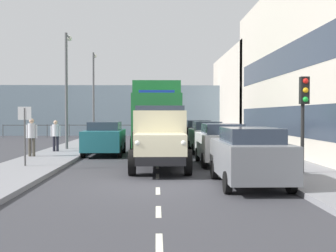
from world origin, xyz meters
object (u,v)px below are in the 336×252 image
(lamp_post_far, at_px, (94,88))
(car_black_kerbside_3, at_px, (198,133))
(car_grey_kerbside_near, at_px, (249,155))
(car_white_kerbside_1, at_px, (221,143))
(lorry_cargo_green, at_px, (157,115))
(pedestrian_couple_b, at_px, (56,133))
(pedestrian_in_dark_coat, at_px, (32,134))
(car_silver_kerbside_2, at_px, (206,137))
(traffic_light_near, at_px, (304,103))
(truck_vintage_cream, at_px, (160,139))
(street_sign, at_px, (25,126))
(car_teal_oppositeside_0, at_px, (105,138))
(lamp_post_promenade, at_px, (67,80))

(lamp_post_far, bearing_deg, car_black_kerbside_3, 139.39)
(car_grey_kerbside_near, height_order, lamp_post_far, lamp_post_far)
(car_white_kerbside_1, bearing_deg, lorry_cargo_green, -65.54)
(pedestrian_couple_b, bearing_deg, pedestrian_in_dark_coat, 79.95)
(car_grey_kerbside_near, height_order, car_white_kerbside_1, same)
(car_silver_kerbside_2, relative_size, car_black_kerbside_3, 1.02)
(traffic_light_near, bearing_deg, truck_vintage_cream, -22.64)
(pedestrian_couple_b, xyz_separation_m, lamp_post_far, (-0.27, -11.99, 3.15))
(car_grey_kerbside_near, xyz_separation_m, traffic_light_near, (-2.14, -1.50, 1.58))
(pedestrian_couple_b, bearing_deg, car_black_kerbside_3, -146.70)
(truck_vintage_cream, height_order, lorry_cargo_green, lorry_cargo_green)
(truck_vintage_cream, bearing_deg, street_sign, -3.64)
(car_silver_kerbside_2, xyz_separation_m, car_teal_oppositeside_0, (5.40, 1.17, 0.00))
(street_sign, bearing_deg, traffic_light_near, 166.84)
(car_white_kerbside_1, xyz_separation_m, lamp_post_promenade, (7.85, -6.70, 3.17))
(truck_vintage_cream, distance_m, car_black_kerbside_3, 12.29)
(car_silver_kerbside_2, xyz_separation_m, traffic_light_near, (-2.14, 9.14, 1.58))
(pedestrian_in_dark_coat, bearing_deg, car_white_kerbside_1, 165.79)
(car_grey_kerbside_near, height_order, car_teal_oppositeside_0, same)
(car_grey_kerbside_near, relative_size, car_teal_oppositeside_0, 1.02)
(car_silver_kerbside_2, distance_m, pedestrian_couple_b, 8.08)
(lamp_post_far, bearing_deg, pedestrian_couple_b, 88.70)
(lorry_cargo_green, bearing_deg, traffic_light_near, 116.37)
(lorry_cargo_green, bearing_deg, car_teal_oppositeside_0, 34.34)
(car_black_kerbside_3, relative_size, car_teal_oppositeside_0, 0.94)
(car_silver_kerbside_2, bearing_deg, street_sign, 41.48)
(pedestrian_couple_b, xyz_separation_m, street_sign, (-0.34, 6.38, 0.57))
(traffic_light_near, bearing_deg, car_silver_kerbside_2, -76.80)
(car_teal_oppositeside_0, distance_m, traffic_light_near, 11.08)
(truck_vintage_cream, height_order, street_sign, truck_vintage_cream)
(lorry_cargo_green, relative_size, lamp_post_far, 1.18)
(car_silver_kerbside_2, bearing_deg, lamp_post_promenade, -10.08)
(pedestrian_in_dark_coat, bearing_deg, pedestrian_couple_b, -100.05)
(car_white_kerbside_1, bearing_deg, street_sign, 11.15)
(lorry_cargo_green, bearing_deg, car_silver_kerbside_2, 166.33)
(pedestrian_in_dark_coat, xyz_separation_m, lamp_post_promenade, (-0.70, -4.54, 2.87))
(car_teal_oppositeside_0, bearing_deg, lorry_cargo_green, -145.66)
(lorry_cargo_green, bearing_deg, street_sign, 56.21)
(car_grey_kerbside_near, distance_m, traffic_light_near, 3.06)
(car_black_kerbside_3, distance_m, pedestrian_couple_b, 9.66)
(car_teal_oppositeside_0, xyz_separation_m, lamp_post_far, (2.40, -12.70, 3.36))
(car_grey_kerbside_near, xyz_separation_m, car_teal_oppositeside_0, (5.40, -9.47, 0.00))
(traffic_light_near, relative_size, lamp_post_promenade, 0.49)
(lamp_post_far, bearing_deg, car_teal_oppositeside_0, 100.70)
(pedestrian_in_dark_coat, relative_size, traffic_light_near, 0.55)
(car_grey_kerbside_near, distance_m, car_black_kerbside_3, 15.49)
(truck_vintage_cream, height_order, car_teal_oppositeside_0, truck_vintage_cream)
(lamp_post_promenade, xyz_separation_m, lamp_post_far, (-0.05, -10.14, 0.19))
(car_teal_oppositeside_0, bearing_deg, traffic_light_near, 133.42)
(car_silver_kerbside_2, height_order, street_sign, street_sign)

